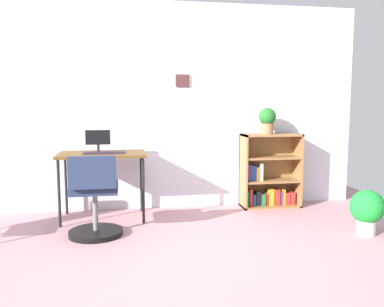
# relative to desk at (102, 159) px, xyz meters

# --- Properties ---
(ground_plane) EXTENTS (6.24, 6.24, 0.00)m
(ground_plane) POSITION_rel_desk_xyz_m (0.55, -1.72, -0.67)
(ground_plane) COLOR #B4858A
(wall_back) EXTENTS (5.20, 0.12, 2.47)m
(wall_back) POSITION_rel_desk_xyz_m (0.55, 0.43, 0.56)
(wall_back) COLOR silver
(wall_back) RESTS_ON ground_plane
(desk) EXTENTS (0.94, 0.59, 0.74)m
(desk) POSITION_rel_desk_xyz_m (0.00, 0.00, 0.00)
(desk) COLOR brown
(desk) RESTS_ON ground_plane
(monitor) EXTENTS (0.27, 0.16, 0.25)m
(monitor) POSITION_rel_desk_xyz_m (-0.04, 0.04, 0.19)
(monitor) COLOR #262628
(monitor) RESTS_ON desk
(keyboard) EXTENTS (0.44, 0.12, 0.02)m
(keyboard) POSITION_rel_desk_xyz_m (0.03, -0.07, 0.07)
(keyboard) COLOR #291F33
(keyboard) RESTS_ON desk
(office_chair) EXTENTS (0.52, 0.55, 0.80)m
(office_chair) POSITION_rel_desk_xyz_m (-0.05, -0.64, -0.32)
(office_chair) COLOR black
(office_chair) RESTS_ON ground_plane
(bookshelf_low) EXTENTS (0.72, 0.30, 0.90)m
(bookshelf_low) POSITION_rel_desk_xyz_m (2.00, 0.23, -0.28)
(bookshelf_low) COLOR olive
(bookshelf_low) RESTS_ON ground_plane
(potted_plant_on_shelf) EXTENTS (0.21, 0.21, 0.32)m
(potted_plant_on_shelf) POSITION_rel_desk_xyz_m (1.95, 0.18, 0.41)
(potted_plant_on_shelf) COLOR #9E6642
(potted_plant_on_shelf) RESTS_ON bookshelf_low
(potted_plant_floor) EXTENTS (0.33, 0.33, 0.44)m
(potted_plant_floor) POSITION_rel_desk_xyz_m (2.55, -1.00, -0.42)
(potted_plant_floor) COLOR #B7B2A8
(potted_plant_floor) RESTS_ON ground_plane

